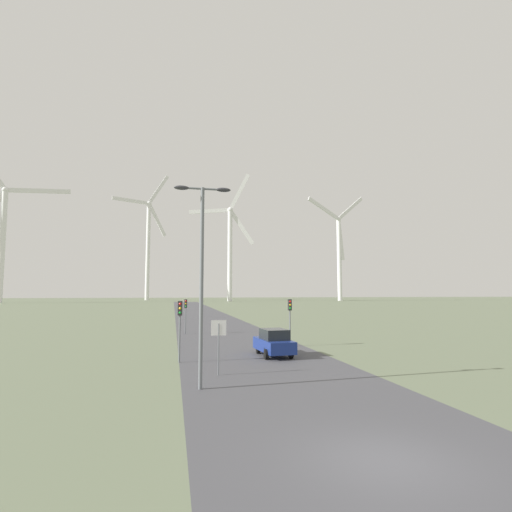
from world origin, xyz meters
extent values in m
plane|color=#667056|center=(0.00, 0.00, 0.00)|extent=(600.00, 600.00, 0.00)
cube|color=#47474C|center=(0.00, 48.00, 0.00)|extent=(10.00, 240.00, 0.01)
cylinder|color=slate|center=(-4.17, 8.63, 4.61)|extent=(0.18, 0.18, 9.23)
cylinder|color=slate|center=(-4.17, 8.63, 9.18)|extent=(1.95, 0.10, 0.10)
ellipsoid|color=#333338|center=(-5.15, 8.63, 9.18)|extent=(0.70, 0.32, 0.20)
ellipsoid|color=#333338|center=(-3.20, 8.63, 9.18)|extent=(0.70, 0.32, 0.20)
cylinder|color=slate|center=(-3.04, 11.48, 1.34)|extent=(0.07, 0.07, 2.69)
cube|color=white|center=(-3.04, 11.46, 2.46)|extent=(0.81, 0.01, 0.81)
cube|color=red|center=(-3.04, 11.48, 2.46)|extent=(0.76, 0.02, 0.76)
cylinder|color=slate|center=(-4.99, 15.74, 1.89)|extent=(0.11, 0.11, 3.78)
cube|color=#2D2D2D|center=(-4.99, 15.74, 3.33)|extent=(0.28, 0.24, 0.90)
sphere|color=red|center=(-4.99, 15.60, 3.60)|extent=(0.16, 0.16, 0.16)
sphere|color=gold|center=(-4.99, 15.60, 3.33)|extent=(0.16, 0.16, 0.16)
sphere|color=green|center=(-4.99, 15.60, 3.06)|extent=(0.16, 0.16, 0.16)
cylinder|color=slate|center=(3.84, 21.41, 1.88)|extent=(0.11, 0.11, 3.76)
cube|color=#2D2D2D|center=(3.84, 21.41, 3.31)|extent=(0.28, 0.24, 0.90)
sphere|color=red|center=(3.84, 21.28, 3.58)|extent=(0.16, 0.16, 0.16)
sphere|color=gold|center=(3.84, 21.28, 3.31)|extent=(0.16, 0.16, 0.16)
sphere|color=green|center=(3.84, 21.28, 3.04)|extent=(0.16, 0.16, 0.16)
cylinder|color=slate|center=(-4.12, 32.72, 1.79)|extent=(0.11, 0.11, 3.59)
cube|color=#2D2D2D|center=(-4.12, 32.72, 3.14)|extent=(0.28, 0.24, 0.90)
sphere|color=red|center=(-4.12, 32.58, 3.41)|extent=(0.16, 0.16, 0.16)
sphere|color=gold|center=(-4.12, 32.58, 3.14)|extent=(0.16, 0.16, 0.16)
sphere|color=green|center=(-4.12, 32.58, 2.87)|extent=(0.16, 0.16, 0.16)
cube|color=navy|center=(1.37, 17.01, 0.73)|extent=(2.12, 4.23, 0.80)
cube|color=#1E2328|center=(1.37, 16.86, 1.48)|extent=(1.72, 2.22, 0.70)
cylinder|color=black|center=(0.54, 18.28, 0.33)|extent=(0.22, 0.66, 0.66)
cylinder|color=black|center=(2.20, 18.28, 0.33)|extent=(0.22, 0.66, 0.66)
cylinder|color=black|center=(0.54, 15.74, 0.33)|extent=(0.22, 0.66, 0.66)
cylinder|color=black|center=(2.20, 15.74, 0.33)|extent=(0.22, 0.66, 0.66)
cylinder|color=white|center=(-72.04, 164.10, 22.55)|extent=(2.20, 2.20, 45.09)
sphere|color=white|center=(-72.04, 164.10, 45.09)|extent=(2.60, 2.60, 2.60)
cube|color=white|center=(-60.24, 166.97, 46.06)|extent=(22.61, 5.95, 3.63)
cylinder|color=white|center=(-18.99, 209.57, 26.04)|extent=(2.20, 2.20, 52.08)
sphere|color=white|center=(-18.99, 209.57, 52.08)|extent=(2.60, 2.60, 2.60)
cube|color=white|center=(-14.55, 211.39, 43.27)|extent=(9.95, 4.46, 17.34)
cube|color=white|center=(-14.15, 211.56, 60.64)|extent=(10.67, 4.75, 16.94)
cube|color=white|center=(-28.27, 205.78, 52.34)|extent=(17.59, 7.58, 2.27)
cylinder|color=white|center=(20.45, 175.30, 21.57)|extent=(2.20, 2.20, 43.14)
sphere|color=white|center=(20.45, 175.30, 43.14)|extent=(2.60, 2.60, 2.60)
cube|color=white|center=(25.96, 174.49, 34.80)|extent=(11.86, 2.22, 16.59)
cube|color=white|center=(24.84, 174.66, 52.13)|extent=(9.87, 1.92, 17.61)
cube|color=white|center=(10.55, 176.74, 42.48)|extent=(18.70, 3.21, 3.03)
cylinder|color=white|center=(76.21, 177.20, 20.64)|extent=(2.20, 2.20, 41.29)
sphere|color=white|center=(76.21, 177.20, 41.29)|extent=(2.60, 2.60, 2.60)
cube|color=white|center=(84.34, 180.17, 47.78)|extent=(16.48, 6.41, 13.64)
cube|color=white|center=(66.86, 173.79, 45.54)|extent=(18.41, 7.12, 9.65)
cube|color=white|center=(77.42, 177.65, 30.55)|extent=(4.13, 1.91, 20.41)
camera|label=1|loc=(-5.45, -9.84, 4.35)|focal=28.00mm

